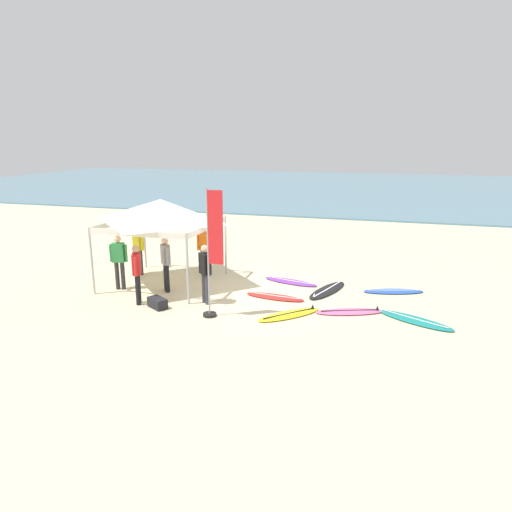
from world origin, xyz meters
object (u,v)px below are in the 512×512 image
at_px(surfboard_red, 274,297).
at_px(person_green, 119,259).
at_px(surfboard_blue, 394,291).
at_px(surfboard_yellow, 289,314).
at_px(surfboard_pink, 350,311).
at_px(person_orange, 205,247).
at_px(surfboard_black, 327,290).
at_px(gear_bag_near_tent, 157,303).
at_px(surfboard_purple, 290,281).
at_px(person_red, 137,270).
at_px(surfboard_teal, 415,320).
at_px(person_grey, 166,260).
at_px(banner_flag, 212,259).
at_px(person_black, 205,270).
at_px(canopy_tent, 161,211).
at_px(person_yellow, 139,247).

distance_m(surfboard_red, person_green, 4.95).
height_order(surfboard_blue, surfboard_yellow, same).
height_order(surfboard_pink, person_orange, person_orange).
bearing_deg(surfboard_black, gear_bag_near_tent, -147.62).
distance_m(surfboard_black, surfboard_purple, 1.40).
relative_size(surfboard_black, person_red, 1.27).
bearing_deg(person_orange, person_red, -102.91).
distance_m(surfboard_blue, person_orange, 6.33).
distance_m(surfboard_pink, surfboard_teal, 1.67).
bearing_deg(person_grey, banner_flag, -35.61).
xyz_separation_m(person_green, person_orange, (1.96, 2.19, 0.00)).
distance_m(surfboard_blue, person_black, 5.82).
height_order(surfboard_pink, person_green, person_green).
bearing_deg(canopy_tent, person_orange, 53.91).
bearing_deg(surfboard_yellow, person_black, 173.74).
bearing_deg(gear_bag_near_tent, person_black, 31.75).
bearing_deg(surfboard_purple, surfboard_yellow, -78.19).
bearing_deg(surfboard_pink, surfboard_red, 165.26).
xyz_separation_m(canopy_tent, surfboard_yellow, (4.51, -1.64, -2.35)).
xyz_separation_m(surfboard_yellow, person_black, (-2.50, 0.27, 0.95)).
bearing_deg(surfboard_purple, person_grey, -150.54).
relative_size(surfboard_blue, person_black, 1.11).
xyz_separation_m(surfboard_yellow, person_green, (-5.56, 0.71, 0.95)).
distance_m(person_red, person_black, 1.92).
xyz_separation_m(surfboard_teal, banner_flag, (-5.12, -1.15, 1.54)).
relative_size(surfboard_teal, surfboard_purple, 1.05).
bearing_deg(person_orange, surfboard_black, -7.79).
height_order(surfboard_yellow, person_yellow, person_yellow).
bearing_deg(surfboard_teal, person_grey, 176.99).
bearing_deg(person_grey, person_orange, 76.73).
bearing_deg(gear_bag_near_tent, surfboard_red, 30.30).
xyz_separation_m(surfboard_red, person_red, (-3.60, -1.58, 0.95)).
bearing_deg(surfboard_pink, person_green, 179.69).
xyz_separation_m(surfboard_black, surfboard_purple, (-1.29, 0.56, 0.00)).
bearing_deg(person_grey, person_black, -22.43).
bearing_deg(surfboard_black, banner_flag, -131.63).
distance_m(person_green, person_orange, 2.94).
distance_m(person_grey, person_black, 1.69).
relative_size(surfboard_blue, gear_bag_near_tent, 3.18).
bearing_deg(person_red, person_orange, 77.09).
distance_m(person_yellow, banner_flag, 4.90).
bearing_deg(person_orange, person_green, -131.89).
distance_m(canopy_tent, surfboard_red, 4.47).
bearing_deg(canopy_tent, surfboard_teal, -8.14).
height_order(surfboard_red, gear_bag_near_tent, gear_bag_near_tent).
bearing_deg(canopy_tent, banner_flag, -41.01).
bearing_deg(person_orange, gear_bag_near_tent, -91.20).
distance_m(surfboard_teal, person_black, 5.79).
distance_m(person_red, person_grey, 1.25).
bearing_deg(person_yellow, surfboard_yellow, -21.70).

